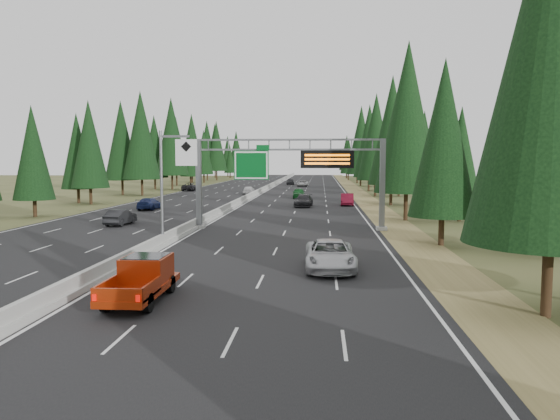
{
  "coord_description": "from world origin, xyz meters",
  "views": [
    {
      "loc": [
        10.95,
        -11.9,
        6.07
      ],
      "look_at": [
        8.58,
        20.0,
        3.13
      ],
      "focal_mm": 35.0,
      "sensor_mm": 36.0,
      "label": 1
    }
  ],
  "objects": [
    {
      "name": "road",
      "position": [
        0.0,
        80.0,
        0.04
      ],
      "size": [
        32.0,
        260.0,
        0.08
      ],
      "primitive_type": "cube",
      "color": "black",
      "rests_on": "ground"
    },
    {
      "name": "shoulder_right",
      "position": [
        17.8,
        80.0,
        0.03
      ],
      "size": [
        3.6,
        260.0,
        0.06
      ],
      "primitive_type": "cube",
      "color": "olive",
      "rests_on": "ground"
    },
    {
      "name": "shoulder_left",
      "position": [
        -17.8,
        80.0,
        0.03
      ],
      "size": [
        3.6,
        260.0,
        0.06
      ],
      "primitive_type": "cube",
      "color": "#3A4520",
      "rests_on": "ground"
    },
    {
      "name": "median_barrier",
      "position": [
        0.0,
        80.0,
        0.41
      ],
      "size": [
        0.7,
        260.0,
        0.85
      ],
      "color": "#9C9C97",
      "rests_on": "road"
    },
    {
      "name": "sign_gantry",
      "position": [
        8.92,
        34.88,
        5.27
      ],
      "size": [
        16.75,
        0.98,
        7.8
      ],
      "color": "slate",
      "rests_on": "road"
    },
    {
      "name": "hov_sign_pole",
      "position": [
        0.58,
        24.97,
        4.72
      ],
      "size": [
        2.8,
        0.5,
        8.0
      ],
      "color": "slate",
      "rests_on": "road"
    },
    {
      "name": "tree_row_right",
      "position": [
        21.99,
        62.52,
        9.51
      ],
      "size": [
        11.62,
        240.3,
        18.71
      ],
      "color": "black",
      "rests_on": "ground"
    },
    {
      "name": "tree_row_left",
      "position": [
        -21.86,
        78.29,
        9.45
      ],
      "size": [
        12.12,
        236.96,
        18.69
      ],
      "color": "black",
      "rests_on": "ground"
    },
    {
      "name": "silver_minivan",
      "position": [
        11.5,
        17.7,
        0.89
      ],
      "size": [
        2.81,
        5.86,
        1.61
      ],
      "primitive_type": "imported",
      "rotation": [
        0.0,
        0.0,
        0.02
      ],
      "color": "silver",
      "rests_on": "road"
    },
    {
      "name": "red_pickup",
      "position": [
        3.34,
        10.79,
        1.08
      ],
      "size": [
        1.98,
        5.55,
        1.81
      ],
      "color": "black",
      "rests_on": "road"
    },
    {
      "name": "car_ahead_green",
      "position": [
        7.56,
        73.45,
        0.89
      ],
      "size": [
        2.16,
        4.86,
        1.62
      ],
      "primitive_type": "imported",
      "rotation": [
        0.0,
        0.0,
        0.05
      ],
      "color": "#114E1C",
      "rests_on": "road"
    },
    {
      "name": "car_ahead_dkred",
      "position": [
        14.5,
        60.58,
        0.87
      ],
      "size": [
        1.86,
        4.85,
        1.58
      ],
      "primitive_type": "imported",
      "rotation": [
        0.0,
        0.0,
        -0.04
      ],
      "color": "maroon",
      "rests_on": "road"
    },
    {
      "name": "car_ahead_dkgrey",
      "position": [
        8.78,
        58.28,
        0.84
      ],
      "size": [
        2.5,
        5.39,
        1.52
      ],
      "primitive_type": "imported",
      "rotation": [
        0.0,
        0.0,
        -0.07
      ],
      "color": "black",
      "rests_on": "road"
    },
    {
      "name": "car_ahead_white",
      "position": [
        6.91,
        112.09,
        0.77
      ],
      "size": [
        2.58,
        5.1,
        1.38
      ],
      "primitive_type": "imported",
      "rotation": [
        0.0,
        0.0,
        -0.06
      ],
      "color": "#BDBDBD",
      "rests_on": "road"
    },
    {
      "name": "car_ahead_far",
      "position": [
        3.56,
        121.37,
        0.85
      ],
      "size": [
        2.22,
        4.68,
        1.54
      ],
      "primitive_type": "imported",
      "rotation": [
        0.0,
        0.0,
        0.09
      ],
      "color": "black",
      "rests_on": "road"
    },
    {
      "name": "car_onc_near",
      "position": [
        -7.53,
        37.04,
        0.8
      ],
      "size": [
        1.73,
        4.45,
        1.44
      ],
      "primitive_type": "imported",
      "rotation": [
        0.0,
        0.0,
        3.1
      ],
      "color": "black",
      "rests_on": "road"
    },
    {
      "name": "car_onc_blue",
      "position": [
        -9.77,
        52.73,
        0.79
      ],
      "size": [
        2.11,
        4.97,
        1.43
      ],
      "primitive_type": "imported",
      "rotation": [
        0.0,
        0.0,
        3.12
      ],
      "color": "#15204C",
      "rests_on": "road"
    },
    {
      "name": "car_onc_white",
      "position": [
        -1.5,
        82.3,
        0.84
      ],
      "size": [
        1.81,
        4.45,
        1.51
      ],
      "primitive_type": "imported",
      "rotation": [
        0.0,
        0.0,
        3.15
      ],
      "color": "silver",
      "rests_on": "road"
    },
    {
      "name": "car_onc_far",
      "position": [
        -14.28,
        93.28,
        0.86
      ],
      "size": [
        3.02,
        5.78,
        1.55
      ],
      "primitive_type": "imported",
      "rotation": [
        0.0,
        0.0,
        3.06
      ],
      "color": "black",
      "rests_on": "road"
    }
  ]
}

